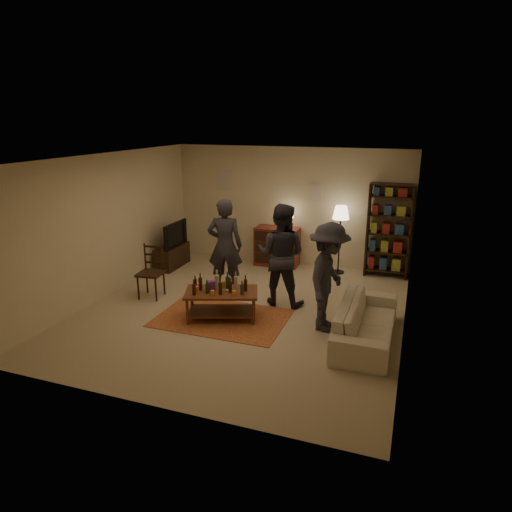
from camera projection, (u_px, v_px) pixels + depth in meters
The scene contains 13 objects.
floor at pixel (243, 310), 8.19m from camera, with size 6.00×6.00×0.00m, color #C6B793.
room_shell at pixel (263, 185), 10.55m from camera, with size 6.00×6.00×6.00m.
rug at pixel (222, 318), 7.88m from camera, with size 2.20×1.50×0.01m, color #9A3121.
coffee_table at pixel (221, 295), 7.75m from camera, with size 1.37×1.03×0.84m.
dining_chair at pixel (152, 269), 8.71m from camera, with size 0.49×0.49×1.03m.
tv_stand at pixel (172, 251), 10.48m from camera, with size 0.40×1.00×1.06m.
dresser at pixel (277, 246), 10.56m from camera, with size 1.00×0.50×1.36m.
bookshelf at pixel (388, 230), 9.67m from camera, with size 0.90×0.34×2.02m.
floor_lamp at pixel (341, 217), 9.81m from camera, with size 0.36×0.36×1.51m.
sofa at pixel (366, 322), 7.04m from camera, with size 2.08×0.81×0.61m, color beige.
person_left at pixel (225, 246), 8.86m from camera, with size 0.68×0.45×1.86m, color #282830.
person_right at pixel (281, 255), 8.24m from camera, with size 0.91×0.71×1.88m, color #26262D.
person_by_sofa at pixel (328, 277), 7.24m from camera, with size 1.15×0.66×1.78m, color #292B32.
Camera 1 is at (2.75, -7.03, 3.33)m, focal length 32.00 mm.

